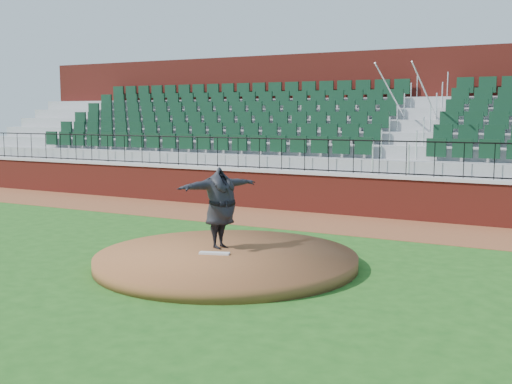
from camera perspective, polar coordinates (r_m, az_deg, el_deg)
ground at (r=13.44m, az=-3.05°, el=-6.21°), size 90.00×90.00×0.00m
warning_track at (r=18.18m, az=5.85°, el=-2.71°), size 34.00×3.20×0.01m
field_wall at (r=19.56m, az=7.66°, el=-0.28°), size 34.00×0.35×1.20m
wall_cap at (r=19.49m, az=7.69°, el=1.62°), size 34.00×0.45×0.10m
wall_railing at (r=19.45m, az=7.72°, el=3.23°), size 34.00×0.05×1.00m
seating_stands at (r=21.99m, az=10.26°, el=4.93°), size 34.00×5.10×4.60m
concourse_wall at (r=24.65m, az=12.32°, el=6.15°), size 34.00×0.50×5.50m
pitchers_mound at (r=12.93m, az=-2.71°, el=-6.18°), size 5.36×5.36×0.25m
pitching_rubber at (r=12.88m, az=-3.80°, el=-5.57°), size 0.64×0.35×0.04m
pitcher at (r=13.30m, az=-3.24°, el=-1.45°), size 1.20×2.21×1.73m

